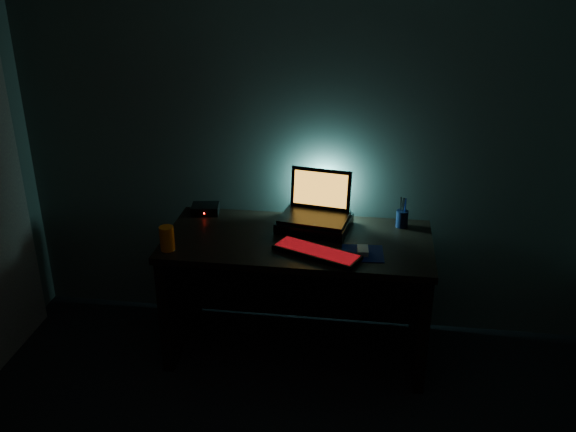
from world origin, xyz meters
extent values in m
cube|color=#49534E|center=(0.00, 2.00, 1.25)|extent=(3.50, 0.00, 2.50)
cube|color=black|center=(0.00, 1.62, 0.73)|extent=(1.50, 0.70, 0.04)
cube|color=black|center=(-0.71, 1.62, 0.35)|extent=(0.06, 0.64, 0.71)
cube|color=black|center=(0.71, 1.62, 0.35)|extent=(0.06, 0.64, 0.71)
cube|color=black|center=(0.00, 1.95, 0.35)|extent=(1.38, 0.02, 0.65)
cube|color=black|center=(0.08, 1.77, 0.78)|extent=(0.44, 0.36, 0.06)
cube|color=black|center=(0.08, 1.77, 0.82)|extent=(0.42, 0.32, 0.02)
cube|color=black|center=(0.10, 1.89, 0.95)|extent=(0.36, 0.10, 0.24)
cube|color=orange|center=(0.10, 1.89, 0.95)|extent=(0.32, 0.08, 0.20)
cube|color=black|center=(0.13, 1.43, 0.76)|extent=(0.49, 0.33, 0.03)
cube|color=red|center=(0.13, 1.43, 0.78)|extent=(0.47, 0.30, 0.00)
cube|color=#0B174F|center=(0.37, 1.48, 0.75)|extent=(0.23, 0.22, 0.00)
cube|color=gray|center=(0.37, 1.48, 0.77)|extent=(0.06, 0.10, 0.03)
cylinder|color=black|center=(0.58, 1.86, 0.80)|extent=(0.08, 0.08, 0.10)
cylinder|color=orange|center=(-0.68, 1.38, 0.82)|extent=(0.09, 0.09, 0.14)
cube|color=black|center=(-0.60, 1.89, 0.78)|extent=(0.18, 0.15, 0.05)
sphere|color=#FF0C07|center=(-0.59, 1.83, 0.78)|extent=(0.01, 0.01, 0.01)
camera|label=1|loc=(0.39, -1.59, 2.33)|focal=40.00mm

